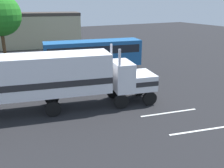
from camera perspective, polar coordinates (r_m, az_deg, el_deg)
The scene contains 7 objects.
ground_plane at distance 19.83m, azimuth 3.50°, elevation -3.73°, with size 120.00×120.00×0.00m, color #232326.
lane_stripe_near at distance 18.04m, azimuth 13.29°, elevation -6.59°, with size 4.40×0.16×0.01m, color silver.
lane_stripe_mid at distance 16.30m, azimuth 20.30°, elevation -10.20°, with size 4.40×0.16×0.01m, color silver.
semi_truck at distance 17.69m, azimuth -14.00°, elevation 1.60°, with size 14.37×5.39×4.50m.
person_bystander at distance 20.94m, azimuth -14.83°, elevation -0.49°, with size 0.35×0.47×1.63m.
parked_bus at distance 28.14m, azimuth -4.44°, elevation 7.42°, with size 11.28×4.44×3.40m.
building_backdrop at distance 45.53m, azimuth -19.49°, elevation 12.14°, with size 19.05×9.65×5.85m.
Camera 1 is at (-9.44, -15.71, 7.59)m, focal length 38.80 mm.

